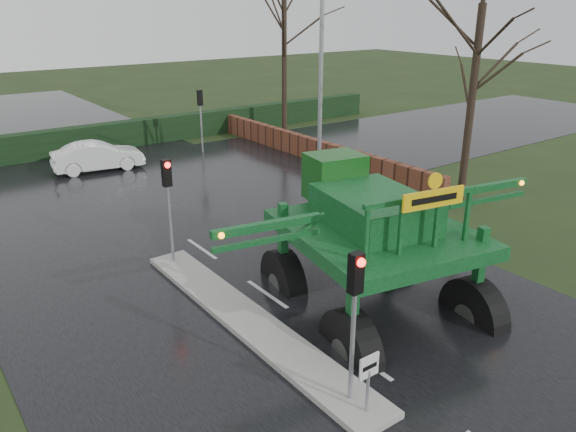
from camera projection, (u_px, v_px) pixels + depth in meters
ground at (362, 360)px, 13.38m from camera, size 140.00×140.00×0.00m
road_main at (176, 232)px, 20.91m from camera, size 14.00×80.00×0.02m
road_cross at (118, 191)px, 25.42m from camera, size 80.00×12.00×0.02m
median_island at (248, 321)px, 14.89m from camera, size 1.20×10.00×0.16m
hedge_row at (64, 142)px, 31.18m from camera, size 44.00×0.90×1.50m
brick_wall at (301, 146)px, 31.03m from camera, size 0.40×20.00×1.20m
keep_left_sign at (369, 375)px, 11.16m from camera, size 0.50×0.07×1.35m
traffic_signal_near at (355, 297)px, 10.98m from camera, size 0.26×0.33×3.52m
traffic_signal_mid at (168, 189)px, 17.38m from camera, size 0.26×0.33×3.52m
traffic_signal_far at (200, 107)px, 31.13m from camera, size 0.26×0.33×3.52m
street_light_right at (316, 51)px, 24.83m from camera, size 3.85×0.30×10.00m
tree_right_near at (474, 78)px, 22.43m from camera, size 5.60×5.60×9.64m
tree_right_far at (284, 29)px, 34.09m from camera, size 7.00×7.00×12.05m
crop_sprayer at (349, 252)px, 13.03m from camera, size 9.59×6.80×5.44m
white_sedan at (100, 171)px, 28.58m from camera, size 4.61×2.16×1.46m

